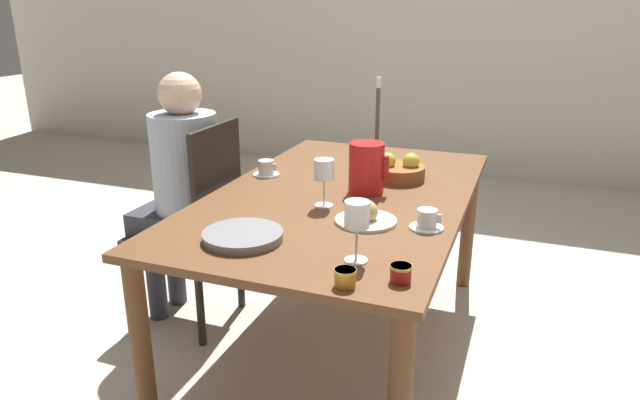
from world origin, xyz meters
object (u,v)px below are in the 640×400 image
object	(u,v)px
bread_plate	(366,216)
jam_jar_red	(345,277)
fruit_bowl	(399,170)
candlestick_tall	(377,129)
chair_person_side	(197,223)
serving_tray	(243,236)
teacup_near_person	(427,220)
teacup_across	(266,169)
jam_jar_amber	(401,272)
wine_glass_water	(324,172)
wine_glass_juice	(357,218)
red_pitcher	(366,168)
person_seated	(181,178)

from	to	relation	value
bread_plate	jam_jar_red	bearing A→B (deg)	-80.14
fruit_bowl	candlestick_tall	bearing A→B (deg)	125.45
chair_person_side	bread_plate	xyz separation A→B (m)	(0.87, -0.25, 0.24)
serving_tray	bread_plate	distance (m)	0.45
chair_person_side	teacup_near_person	xyz separation A→B (m)	(1.09, -0.23, 0.24)
teacup_across	candlestick_tall	distance (m)	0.58
jam_jar_amber	candlestick_tall	bearing A→B (deg)	108.60
wine_glass_water	wine_glass_juice	world-z (taller)	wine_glass_juice
teacup_across	bread_plate	size ratio (longest dim) A/B	0.54
red_pitcher	wine_glass_juice	world-z (taller)	red_pitcher
person_seated	jam_jar_amber	world-z (taller)	person_seated
wine_glass_juice	jam_jar_red	xyz separation A→B (m)	(0.02, -0.16, -0.11)
red_pitcher	wine_glass_water	bearing A→B (deg)	-115.19
red_pitcher	jam_jar_amber	world-z (taller)	red_pitcher
serving_tray	bread_plate	world-z (taller)	bread_plate
bread_plate	wine_glass_water	bearing A→B (deg)	151.46
chair_person_side	wine_glass_juice	size ratio (longest dim) A/B	5.06
bread_plate	chair_person_side	bearing A→B (deg)	164.14
chair_person_side	jam_jar_red	world-z (taller)	chair_person_side
wine_glass_water	red_pitcher	bearing A→B (deg)	64.81
jam_jar_amber	jam_jar_red	size ratio (longest dim) A/B	1.00
jam_jar_amber	jam_jar_red	world-z (taller)	same
bread_plate	candlestick_tall	world-z (taller)	candlestick_tall
serving_tray	candlestick_tall	bearing A→B (deg)	82.18
candlestick_tall	jam_jar_red	bearing A→B (deg)	-78.22
chair_person_side	fruit_bowl	world-z (taller)	chair_person_side
chair_person_side	bread_plate	distance (m)	0.94
jam_jar_red	fruit_bowl	world-z (taller)	fruit_bowl
candlestick_tall	jam_jar_amber	bearing A→B (deg)	-71.40
teacup_across	bread_plate	bearing A→B (deg)	-34.54
person_seated	bread_plate	distance (m)	1.01
person_seated	candlestick_tall	size ratio (longest dim) A/B	2.85
wine_glass_water	jam_jar_red	distance (m)	0.67
jam_jar_amber	fruit_bowl	distance (m)	1.00
person_seated	red_pitcher	world-z (taller)	person_seated
teacup_across	fruit_bowl	xyz separation A→B (m)	(0.58, 0.15, 0.01)
wine_glass_juice	serving_tray	size ratio (longest dim) A/B	0.72
person_seated	wine_glass_water	bearing A→B (deg)	-102.51
serving_tray	person_seated	bearing A→B (deg)	137.54
bread_plate	fruit_bowl	world-z (taller)	fruit_bowl
jam_jar_amber	teacup_near_person	bearing A→B (deg)	91.07
bread_plate	jam_jar_red	distance (m)	0.50
serving_tray	fruit_bowl	xyz separation A→B (m)	(0.32, 0.86, 0.03)
jam_jar_red	fruit_bowl	xyz separation A→B (m)	(-0.10, 1.05, 0.01)
person_seated	wine_glass_water	xyz separation A→B (m)	(0.77, -0.17, 0.16)
chair_person_side	wine_glass_juice	xyz separation A→B (m)	(0.94, -0.57, 0.35)
wine_glass_juice	jam_jar_amber	distance (m)	0.21
jam_jar_amber	candlestick_tall	xyz separation A→B (m)	(-0.40, 1.20, 0.14)
wine_glass_water	jam_jar_amber	world-z (taller)	wine_glass_water
person_seated	bread_plate	world-z (taller)	person_seated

